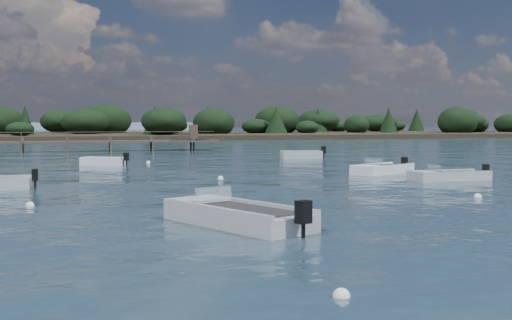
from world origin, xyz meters
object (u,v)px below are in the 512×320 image
object	(u,v)px
tender_far_grey_b	(301,156)
dinghy_mid_white_a	(449,178)
dinghy_mid_white_b	(382,171)
tender_far_white	(103,163)
dinghy_near_olive	(237,219)

from	to	relation	value
tender_far_grey_b	dinghy_mid_white_a	distance (m)	20.50
dinghy_mid_white_b	dinghy_mid_white_a	bearing A→B (deg)	-74.19
tender_far_white	dinghy_mid_white_a	bearing A→B (deg)	-44.30
tender_far_grey_b	dinghy_near_olive	bearing A→B (deg)	-113.43
dinghy_mid_white_a	tender_far_white	bearing A→B (deg)	135.70
dinghy_mid_white_b	dinghy_near_olive	xyz separation A→B (m)	(-13.00, -15.83, 0.02)
tender_far_grey_b	dinghy_near_olive	xyz separation A→B (m)	(-13.64, -31.47, -0.01)
dinghy_mid_white_b	tender_far_white	distance (m)	19.48
dinghy_mid_white_a	dinghy_mid_white_b	world-z (taller)	dinghy_mid_white_b
tender_far_white	dinghy_near_olive	xyz separation A→B (m)	(2.58, -27.53, 0.01)
dinghy_mid_white_a	dinghy_near_olive	size ratio (longest dim) A/B	0.83
tender_far_grey_b	dinghy_mid_white_a	size ratio (longest dim) A/B	0.83
tender_far_white	dinghy_near_olive	size ratio (longest dim) A/B	0.61
dinghy_mid_white_b	tender_far_white	bearing A→B (deg)	143.09
dinghy_mid_white_a	dinghy_mid_white_b	bearing A→B (deg)	105.81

